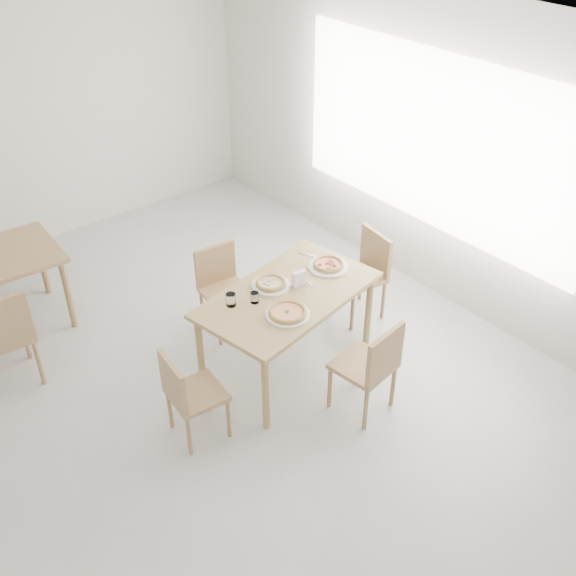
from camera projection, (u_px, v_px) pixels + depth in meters
room at (433, 142)px, 6.00m from camera, size 7.28×7.00×7.00m
main_table at (288, 301)px, 5.43m from camera, size 1.60×1.09×0.75m
chair_south at (372, 364)px, 5.08m from camera, size 0.46×0.46×0.83m
chair_north at (222, 283)px, 6.01m from camera, size 0.43×0.43×0.79m
chair_west at (187, 392)px, 4.88m from camera, size 0.42×0.42×0.77m
chair_east at (365, 269)px, 6.16m from camera, size 0.47×0.47×0.83m
plate_margherita at (288, 315)px, 5.13m from camera, size 0.34×0.34×0.02m
plate_mushroom at (271, 285)px, 5.45m from camera, size 0.31×0.31×0.02m
plate_pepperoni at (328, 267)px, 5.68m from camera, size 0.34×0.34×0.02m
pizza_margherita at (288, 312)px, 5.12m from camera, size 0.30×0.30×0.03m
pizza_mushroom at (271, 283)px, 5.44m from camera, size 0.33×0.33×0.03m
pizza_pepperoni at (328, 264)px, 5.67m from camera, size 0.33×0.33×0.03m
tumbler_a at (255, 298)px, 5.25m from camera, size 0.07×0.07×0.09m
tumbler_b at (231, 300)px, 5.21m from camera, size 0.08×0.08×0.11m
napkin_holder at (299, 279)px, 5.42m from camera, size 0.13×0.08×0.14m
fork_a at (307, 281)px, 5.51m from camera, size 0.04×0.17×0.01m
fork_b at (307, 254)px, 5.86m from camera, size 0.08×0.17×0.01m
chair_back_s at (1, 334)px, 5.28m from camera, size 0.50×0.50×0.93m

